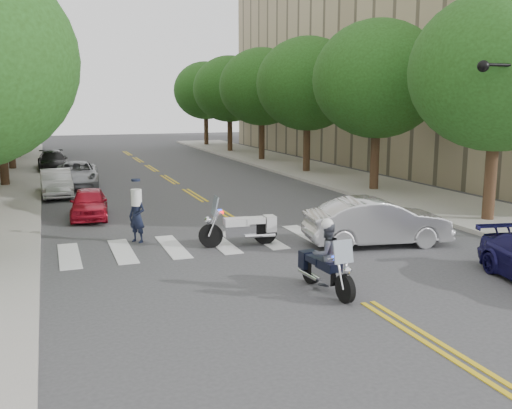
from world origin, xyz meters
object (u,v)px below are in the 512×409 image
motorcycle_police (325,259)px  convertible (377,222)px  motorcycle_parked (245,228)px  officer_standing (137,217)px

motorcycle_police → convertible: motorcycle_police is taller
motorcycle_police → motorcycle_parked: motorcycle_police is taller
motorcycle_parked → convertible: 4.19m
motorcycle_police → motorcycle_parked: (-0.35, 4.87, -0.24)m
convertible → motorcycle_parked: bearing=79.5°
motorcycle_police → motorcycle_parked: bearing=-90.2°
motorcycle_parked → officer_standing: officer_standing is taller
motorcycle_police → officer_standing: (-3.48, 6.47, 0.03)m
motorcycle_parked → officer_standing: 3.53m
motorcycle_parked → convertible: bearing=-105.4°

